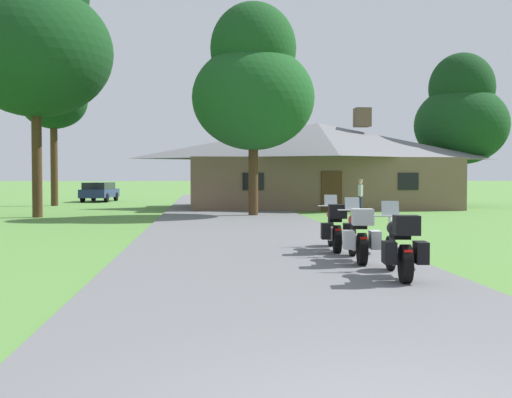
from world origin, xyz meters
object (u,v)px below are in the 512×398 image
parked_navy_suv_far_left (99,191)px  motorcycle_red_farthest_in_row (335,227)px  tree_left_near (35,33)px  tree_left_far (53,93)px  motorcycle_red_second_in_row (359,235)px  bystander_white_shirt_near_lodge (360,194)px  motorcycle_black_nearest_to_camera (400,247)px  tree_by_lodge_front (253,83)px  tree_right_of_lodge (461,114)px

parked_navy_suv_far_left → motorcycle_red_farthest_in_row: bearing=-65.9°
tree_left_near → parked_navy_suv_far_left: size_ratio=2.65×
tree_left_far → parked_navy_suv_far_left: (1.71, 6.51, -6.24)m
motorcycle_red_second_in_row → tree_left_near: size_ratio=0.17×
bystander_white_shirt_near_lodge → parked_navy_suv_far_left: (-15.31, 16.02, -0.17)m
motorcycle_red_second_in_row → tree_left_near: 20.65m
motorcycle_red_second_in_row → bystander_white_shirt_near_lodge: size_ratio=1.24×
motorcycle_black_nearest_to_camera → tree_by_lodge_front: (-1.08, 18.07, 5.45)m
motorcycle_black_nearest_to_camera → motorcycle_red_farthest_in_row: same height
tree_right_of_lodge → tree_left_far: tree_left_far is taller
motorcycle_red_farthest_in_row → tree_left_near: size_ratio=0.17×
tree_left_near → parked_navy_suv_far_left: bearing=90.5°
motorcycle_red_second_in_row → motorcycle_red_farthest_in_row: bearing=97.9°
bystander_white_shirt_near_lodge → tree_left_far: tree_left_far is taller
tree_by_lodge_front → tree_left_far: size_ratio=0.99×
parked_navy_suv_far_left → tree_right_of_lodge: bearing=-14.1°
tree_by_lodge_front → parked_navy_suv_far_left: 21.16m
motorcycle_black_nearest_to_camera → bystander_white_shirt_near_lodge: bearing=84.8°
bystander_white_shirt_near_lodge → tree_left_near: 16.88m
tree_right_of_lodge → tree_by_lodge_front: tree_by_lodge_front is taller
tree_left_near → tree_left_far: (-1.87, 11.34, -1.13)m
motorcycle_black_nearest_to_camera → motorcycle_red_second_in_row: 2.14m
parked_navy_suv_far_left → tree_by_lodge_front: bearing=-55.7°
bystander_white_shirt_near_lodge → tree_right_of_lodge: 12.20m
motorcycle_black_nearest_to_camera → tree_left_near: bearing=127.8°
bystander_white_shirt_near_lodge → parked_navy_suv_far_left: 22.16m
motorcycle_red_farthest_in_row → tree_right_of_lodge: bearing=66.9°
motorcycle_red_second_in_row → tree_left_near: (-10.56, 16.06, 7.54)m
motorcycle_red_farthest_in_row → tree_by_lodge_front: 14.99m
motorcycle_red_farthest_in_row → tree_left_far: bearing=121.8°
tree_left_near → parked_navy_suv_far_left: tree_left_near is taller
tree_left_far → bystander_white_shirt_near_lodge: bearing=-29.2°
bystander_white_shirt_near_lodge → tree_left_near: (-15.16, -1.84, 7.20)m
motorcycle_black_nearest_to_camera → bystander_white_shirt_near_lodge: size_ratio=1.23×
bystander_white_shirt_near_lodge → parked_navy_suv_far_left: bearing=50.6°
motorcycle_black_nearest_to_camera → parked_navy_suv_far_left: bearing=114.1°
motorcycle_red_second_in_row → parked_navy_suv_far_left: (-10.71, 33.92, 0.17)m
bystander_white_shirt_near_lodge → tree_left_far: size_ratio=0.17×
motorcycle_black_nearest_to_camera → tree_by_lodge_front: size_ratio=0.21×
tree_left_far → parked_navy_suv_far_left: bearing=75.3°
motorcycle_red_farthest_in_row → tree_by_lodge_front: (-0.82, 13.94, 5.45)m
tree_right_of_lodge → tree_left_far: bearing=175.5°
bystander_white_shirt_near_lodge → motorcycle_black_nearest_to_camera: bearing=174.5°
tree_left_near → parked_navy_suv_far_left: (-0.15, 17.85, -7.37)m
motorcycle_red_farthest_in_row → parked_navy_suv_far_left: (-10.64, 31.93, 0.17)m
tree_left_near → motorcycle_red_second_in_row: bearing=-56.7°
motorcycle_black_nearest_to_camera → tree_right_of_lodge: bearing=72.5°
motorcycle_red_second_in_row → motorcycle_red_farthest_in_row: same height
motorcycle_red_farthest_in_row → motorcycle_black_nearest_to_camera: bearing=-80.5°
tree_right_of_lodge → motorcycle_red_second_in_row: bearing=-116.9°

